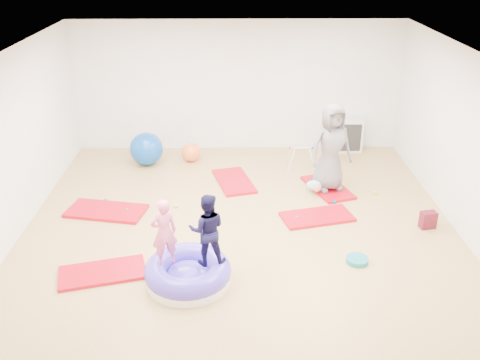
{
  "coord_description": "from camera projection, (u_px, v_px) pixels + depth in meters",
  "views": [
    {
      "loc": [
        -0.11,
        -7.21,
        4.36
      ],
      "look_at": [
        0.0,
        0.3,
        0.9
      ],
      "focal_mm": 40.0,
      "sensor_mm": 36.0,
      "label": 1
    }
  ],
  "objects": [
    {
      "name": "balance_disc",
      "position": [
        357.0,
        260.0,
        7.79
      ],
      "size": [
        0.32,
        0.32,
        0.07
      ],
      "primitive_type": "cylinder",
      "color": "#1A7883",
      "rests_on": "ground"
    },
    {
      "name": "inflatable_cushion",
      "position": [
        188.0,
        273.0,
        7.3
      ],
      "size": [
        1.19,
        1.19,
        0.38
      ],
      "rotation": [
        0.0,
        0.0,
        -0.29
      ],
      "color": "white",
      "rests_on": "ground"
    },
    {
      "name": "adult_caregiver",
      "position": [
        331.0,
        147.0,
        9.65
      ],
      "size": [
        0.91,
        0.73,
        1.62
      ],
      "primitive_type": "imported",
      "rotation": [
        0.0,
        0.0,
        0.3
      ],
      "color": "slate",
      "rests_on": "gym_mat_rear_right"
    },
    {
      "name": "yellow_toy",
      "position": [
        133.0,
        269.0,
        7.62
      ],
      "size": [
        0.19,
        0.19,
        0.03
      ],
      "primitive_type": "cylinder",
      "color": "yellow",
      "rests_on": "ground"
    },
    {
      "name": "child_pink",
      "position": [
        164.0,
        229.0,
        7.03
      ],
      "size": [
        0.41,
        0.35,
        0.97
      ],
      "primitive_type": "imported",
      "rotation": [
        0.0,
        0.0,
        3.53
      ],
      "color": "pink",
      "rests_on": "inflatable_cushion"
    },
    {
      "name": "infant",
      "position": [
        316.0,
        186.0,
        9.83
      ],
      "size": [
        0.34,
        0.35,
        0.2
      ],
      "color": "#94D6F0",
      "rests_on": "gym_mat_rear_right"
    },
    {
      "name": "gym_mat_mid_left",
      "position": [
        106.0,
        211.0,
        9.19
      ],
      "size": [
        1.43,
        0.91,
        0.06
      ],
      "primitive_type": "cube",
      "rotation": [
        0.0,
        0.0,
        -0.2
      ],
      "color": "#CA0600",
      "rests_on": "ground"
    },
    {
      "name": "gym_mat_right",
      "position": [
        317.0,
        217.0,
        9.01
      ],
      "size": [
        1.29,
        0.86,
        0.05
      ],
      "primitive_type": "cube",
      "rotation": [
        0.0,
        0.0,
        0.25
      ],
      "color": "#CA0600",
      "rests_on": "ground"
    },
    {
      "name": "exercise_ball_orange",
      "position": [
        191.0,
        152.0,
        11.21
      ],
      "size": [
        0.4,
        0.4,
        0.4
      ],
      "primitive_type": "sphere",
      "color": "orange",
      "rests_on": "ground"
    },
    {
      "name": "cube_shelf",
      "position": [
        345.0,
        135.0,
        11.7
      ],
      "size": [
        0.71,
        0.35,
        0.71
      ],
      "color": "silver",
      "rests_on": "ground"
    },
    {
      "name": "ball_pit_balls",
      "position": [
        228.0,
        209.0,
        9.24
      ],
      "size": [
        4.98,
        1.7,
        0.07
      ],
      "color": "#267F27",
      "rests_on": "ground"
    },
    {
      "name": "gym_mat_front_left",
      "position": [
        102.0,
        273.0,
        7.52
      ],
      "size": [
        1.31,
        0.88,
        0.05
      ],
      "primitive_type": "cube",
      "rotation": [
        0.0,
        0.0,
        0.26
      ],
      "color": "#CA0600",
      "rests_on": "ground"
    },
    {
      "name": "child_navy",
      "position": [
        207.0,
        226.0,
        7.04
      ],
      "size": [
        0.51,
        0.4,
        1.02
      ],
      "primitive_type": "imported",
      "rotation": [
        0.0,
        0.0,
        3.17
      ],
      "color": "#110E34",
      "rests_on": "inflatable_cushion"
    },
    {
      "name": "room",
      "position": [
        240.0,
        157.0,
        7.78
      ],
      "size": [
        7.01,
        8.01,
        2.81
      ],
      "color": "tan",
      "rests_on": "ground"
    },
    {
      "name": "infant_play_gym",
      "position": [
        301.0,
        154.0,
        10.79
      ],
      "size": [
        0.61,
        0.58,
        0.47
      ],
      "rotation": [
        0.0,
        0.0,
        -0.13
      ],
      "color": "silver",
      "rests_on": "ground"
    },
    {
      "name": "backpack",
      "position": [
        428.0,
        220.0,
        8.67
      ],
      "size": [
        0.27,
        0.2,
        0.29
      ],
      "primitive_type": "cube",
      "rotation": [
        0.0,
        0.0,
        0.19
      ],
      "color": "maroon",
      "rests_on": "ground"
    },
    {
      "name": "exercise_ball_blue",
      "position": [
        146.0,
        149.0,
        10.99
      ],
      "size": [
        0.68,
        0.68,
        0.68
      ],
      "primitive_type": "sphere",
      "color": "#0C45A4",
      "rests_on": "ground"
    },
    {
      "name": "gym_mat_rear_right",
      "position": [
        328.0,
        188.0,
        10.05
      ],
      "size": [
        0.92,
        1.3,
        0.05
      ],
      "primitive_type": "cube",
      "rotation": [
        0.0,
        0.0,
        1.89
      ],
      "color": "#CA0600",
      "rests_on": "ground"
    },
    {
      "name": "gym_mat_center_back",
      "position": [
        234.0,
        181.0,
        10.31
      ],
      "size": [
        0.88,
        1.31,
        0.05
      ],
      "primitive_type": "cube",
      "rotation": [
        0.0,
        0.0,
        1.82
      ],
      "color": "#CA0600",
      "rests_on": "ground"
    }
  ]
}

